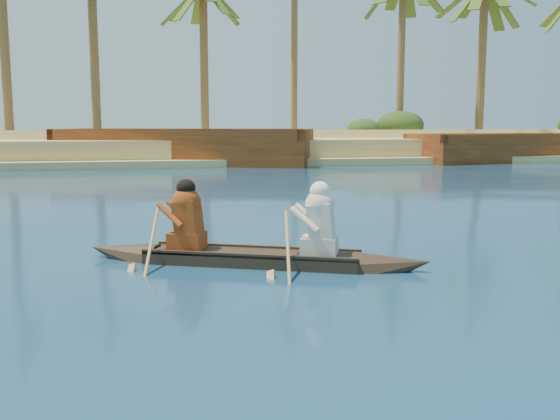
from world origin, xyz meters
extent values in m
plane|color=navy|center=(0.00, 0.00, 0.00)|extent=(160.00, 160.00, 0.00)
cube|color=#E3CB80|center=(0.00, 26.00, 0.12)|extent=(150.00, 8.00, 0.50)
cube|color=#E3CB80|center=(0.00, 48.00, 0.55)|extent=(150.00, 50.00, 1.50)
cube|color=brown|center=(3.76, 25.04, 0.49)|extent=(13.85, 8.82, 1.64)
cube|color=brown|center=(21.77, 24.00, 0.42)|extent=(11.60, 5.56, 1.39)
camera|label=1|loc=(1.70, -8.24, 2.13)|focal=40.00mm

